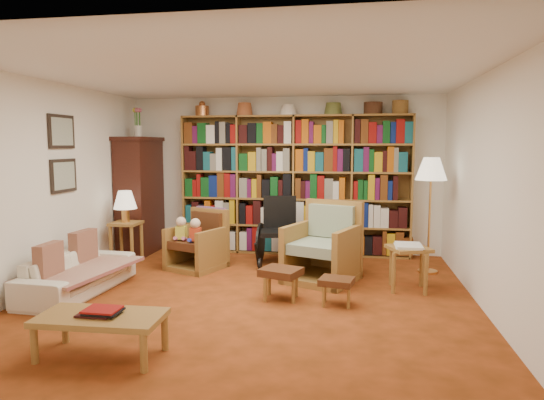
% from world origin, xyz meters
% --- Properties ---
extents(floor, '(5.00, 5.00, 0.00)m').
position_xyz_m(floor, '(0.00, 0.00, 0.00)').
color(floor, '#A04118').
rests_on(floor, ground).
extents(ceiling, '(5.00, 5.00, 0.00)m').
position_xyz_m(ceiling, '(0.00, 0.00, 2.50)').
color(ceiling, white).
rests_on(ceiling, wall_back).
extents(wall_back, '(5.00, 0.00, 5.00)m').
position_xyz_m(wall_back, '(0.00, 2.50, 1.25)').
color(wall_back, white).
rests_on(wall_back, floor).
extents(wall_front, '(5.00, 0.00, 5.00)m').
position_xyz_m(wall_front, '(0.00, -2.50, 1.25)').
color(wall_front, white).
rests_on(wall_front, floor).
extents(wall_left, '(0.00, 5.00, 5.00)m').
position_xyz_m(wall_left, '(-2.50, 0.00, 1.25)').
color(wall_left, white).
rests_on(wall_left, floor).
extents(wall_right, '(0.00, 5.00, 5.00)m').
position_xyz_m(wall_right, '(2.50, 0.00, 1.25)').
color(wall_right, white).
rests_on(wall_right, floor).
extents(bookshelf, '(3.60, 0.30, 2.42)m').
position_xyz_m(bookshelf, '(0.20, 2.33, 1.17)').
color(bookshelf, olive).
rests_on(bookshelf, floor).
extents(curio_cabinet, '(0.50, 0.95, 2.40)m').
position_xyz_m(curio_cabinet, '(-2.25, 2.00, 0.95)').
color(curio_cabinet, '#3C1610').
rests_on(curio_cabinet, floor).
extents(framed_pictures, '(0.03, 0.52, 0.97)m').
position_xyz_m(framed_pictures, '(-2.48, 0.30, 1.62)').
color(framed_pictures, black).
rests_on(framed_pictures, wall_left).
extents(sofa, '(1.63, 0.69, 0.47)m').
position_xyz_m(sofa, '(-2.05, -0.16, 0.24)').
color(sofa, silver).
rests_on(sofa, floor).
extents(sofa_throw, '(0.96, 1.54, 0.04)m').
position_xyz_m(sofa_throw, '(-2.00, -0.16, 0.30)').
color(sofa_throw, beige).
rests_on(sofa_throw, sofa).
extents(cushion_left, '(0.16, 0.43, 0.42)m').
position_xyz_m(cushion_left, '(-2.18, 0.19, 0.45)').
color(cushion_left, maroon).
rests_on(cushion_left, sofa).
extents(cushion_right, '(0.13, 0.40, 0.40)m').
position_xyz_m(cushion_right, '(-2.18, -0.51, 0.45)').
color(cushion_right, maroon).
rests_on(cushion_right, sofa).
extents(side_table_lamp, '(0.40, 0.40, 0.61)m').
position_xyz_m(side_table_lamp, '(-2.15, 1.28, 0.45)').
color(side_table_lamp, olive).
rests_on(side_table_lamp, floor).
extents(table_lamp, '(0.34, 0.34, 0.46)m').
position_xyz_m(table_lamp, '(-2.15, 1.28, 0.92)').
color(table_lamp, gold).
rests_on(table_lamp, side_table_lamp).
extents(armchair_leather, '(0.91, 0.90, 0.84)m').
position_xyz_m(armchair_leather, '(-1.03, 1.22, 0.35)').
color(armchair_leather, olive).
rests_on(armchair_leather, floor).
extents(armchair_sage, '(1.10, 1.10, 1.01)m').
position_xyz_m(armchair_sage, '(0.74, 0.92, 0.38)').
color(armchair_sage, olive).
rests_on(armchair_sage, floor).
extents(wheelchair, '(0.57, 0.79, 0.99)m').
position_xyz_m(wheelchair, '(0.06, 1.60, 0.45)').
color(wheelchair, black).
rests_on(wheelchair, floor).
extents(floor_lamp, '(0.42, 0.42, 1.57)m').
position_xyz_m(floor_lamp, '(2.15, 1.47, 1.35)').
color(floor_lamp, gold).
rests_on(floor_lamp, floor).
extents(side_table_papers, '(0.56, 0.56, 0.56)m').
position_xyz_m(side_table_papers, '(1.79, 0.59, 0.43)').
color(side_table_papers, olive).
rests_on(side_table_papers, floor).
extents(footstool_a, '(0.51, 0.47, 0.36)m').
position_xyz_m(footstool_a, '(0.34, -0.01, 0.29)').
color(footstool_a, '#4E2414').
rests_on(footstool_a, floor).
extents(footstool_b, '(0.40, 0.36, 0.30)m').
position_xyz_m(footstool_b, '(0.97, -0.11, 0.24)').
color(footstool_b, '#4E2414').
rests_on(footstool_b, floor).
extents(coffee_table, '(1.03, 0.54, 0.41)m').
position_xyz_m(coffee_table, '(-0.89, -1.74, 0.31)').
color(coffee_table, olive).
rests_on(coffee_table, floor).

